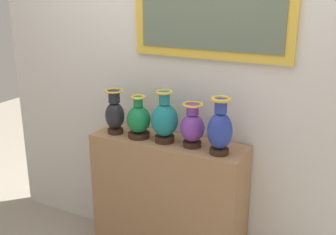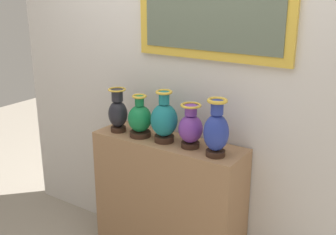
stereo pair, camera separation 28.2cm
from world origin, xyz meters
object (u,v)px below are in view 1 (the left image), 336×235
(vase_violet, at_px, (192,127))
(vase_cobalt, at_px, (220,129))
(vase_onyx, at_px, (115,114))
(vase_emerald, at_px, (139,120))
(vase_teal, at_px, (164,120))

(vase_violet, xyz_separation_m, vase_cobalt, (0.20, -0.04, 0.03))
(vase_onyx, height_order, vase_emerald, vase_onyx)
(vase_onyx, height_order, vase_violet, vase_onyx)
(vase_teal, relative_size, vase_violet, 1.21)
(vase_emerald, distance_m, vase_cobalt, 0.60)
(vase_emerald, relative_size, vase_cobalt, 0.81)
(vase_onyx, xyz_separation_m, vase_cobalt, (0.80, -0.01, 0.02))
(vase_teal, height_order, vase_violet, vase_teal)
(vase_violet, bearing_deg, vase_emerald, -177.48)
(vase_cobalt, bearing_deg, vase_emerald, 178.24)
(vase_onyx, relative_size, vase_teal, 0.90)
(vase_cobalt, bearing_deg, vase_teal, 176.18)
(vase_onyx, xyz_separation_m, vase_violet, (0.59, 0.02, -0.01))
(vase_onyx, relative_size, vase_emerald, 1.06)
(vase_violet, relative_size, vase_cobalt, 0.80)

